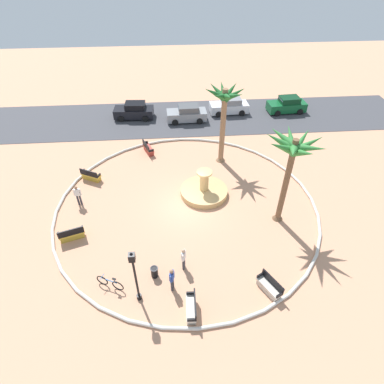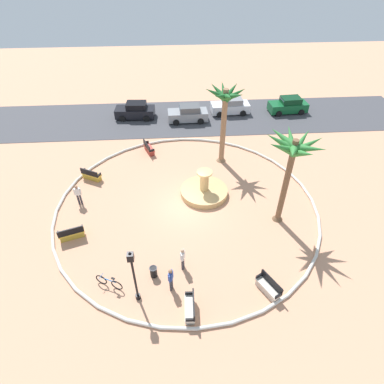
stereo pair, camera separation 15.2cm
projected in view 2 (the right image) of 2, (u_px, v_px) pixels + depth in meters
The scene contains 21 objects.
ground_plane at pixel (187, 206), 23.20m from camera, with size 80.00×80.00×0.00m, color tan.
plaza_curb at pixel (187, 205), 23.14m from camera, with size 18.63×18.63×0.20m, color silver.
street_asphalt at pixel (180, 118), 33.68m from camera, with size 48.00×8.00×0.03m, color #424247.
fountain at pixel (204, 191), 24.06m from camera, with size 3.53×3.53×2.08m.
palm_tree_near_fountain at pixel (292, 154), 18.81m from camera, with size 3.54×3.52×6.56m.
palm_tree_by_curb at pixel (225, 105), 24.41m from camera, with size 3.23×3.27×6.61m.
bench_east at pixel (268, 288), 17.62m from camera, with size 1.22×1.64×1.00m.
bench_west at pixel (149, 149), 28.45m from camera, with size 1.05×1.67×1.00m.
bench_north at pixel (72, 234), 20.67m from camera, with size 1.68×0.98×1.00m.
bench_southeast at pixel (92, 176), 25.44m from camera, with size 1.65×1.17×1.00m.
bench_southwest at pixel (190, 309), 16.67m from camera, with size 0.56×1.62×1.00m.
lamppost at pixel (133, 273), 16.07m from camera, with size 0.32×0.32×3.89m.
trash_bin at pixel (154, 272), 18.40m from camera, with size 0.46×0.46×0.73m.
bicycle_red_frame at pixel (109, 282), 17.85m from camera, with size 1.58×0.79×0.94m.
person_cyclist_helmet at pixel (183, 258), 18.48m from camera, with size 0.29×0.51×1.66m.
person_cyclist_photo at pixel (171, 278), 17.37m from camera, with size 0.29×0.51×1.71m.
person_pedestrian_stroll at pixel (78, 194), 22.80m from camera, with size 0.53×0.22×1.67m.
parked_car_leftmost at pixel (135, 111), 33.26m from camera, with size 4.09×2.10×1.67m.
parked_car_second at pixel (188, 114), 32.73m from camera, with size 4.05×2.02×1.67m.
parked_car_third at pixel (230, 106), 34.08m from camera, with size 4.08×2.07×1.67m.
parked_car_rightmost at pixel (288, 105), 34.24m from camera, with size 4.12×2.15×1.67m.
Camera 2 is at (-0.75, -17.10, 15.70)m, focal length 30.07 mm.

